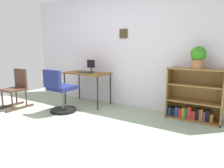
% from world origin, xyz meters
% --- Properties ---
extents(ground_plane, '(6.24, 6.24, 0.00)m').
position_xyz_m(ground_plane, '(0.00, 0.00, 0.00)').
color(ground_plane, '#92A58A').
extents(wall_back, '(5.20, 0.12, 2.48)m').
position_xyz_m(wall_back, '(0.00, 2.15, 1.24)').
color(wall_back, silver).
rests_on(wall_back, ground_plane).
extents(desk, '(1.01, 0.57, 0.73)m').
position_xyz_m(desk, '(-0.69, 1.73, 0.67)').
color(desk, brown).
rests_on(desk, ground_plane).
extents(monitor, '(0.20, 0.15, 0.28)m').
position_xyz_m(monitor, '(-0.65, 1.84, 0.87)').
color(monitor, '#262628').
rests_on(monitor, desk).
extents(keyboard, '(0.36, 0.13, 0.02)m').
position_xyz_m(keyboard, '(-0.66, 1.65, 0.74)').
color(keyboard, '#2C2F2B').
rests_on(keyboard, desk).
extents(office_chair, '(0.52, 0.55, 0.87)m').
position_xyz_m(office_chair, '(-0.75, 0.97, 0.38)').
color(office_chair, black).
rests_on(office_chair, ground_plane).
extents(rocking_chair, '(0.42, 0.64, 0.83)m').
position_xyz_m(rocking_chair, '(-1.82, 0.72, 0.43)').
color(rocking_chair, '#472D22').
rests_on(rocking_chair, ground_plane).
extents(bookshelf_low, '(0.92, 0.30, 0.92)m').
position_xyz_m(bookshelf_low, '(1.55, 1.96, 0.40)').
color(bookshelf_low, brown).
rests_on(bookshelf_low, ground_plane).
extents(potted_plant_on_shelf, '(0.25, 0.25, 0.38)m').
position_xyz_m(potted_plant_on_shelf, '(1.58, 1.90, 1.12)').
color(potted_plant_on_shelf, '#9E6642').
rests_on(potted_plant_on_shelf, bookshelf_low).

